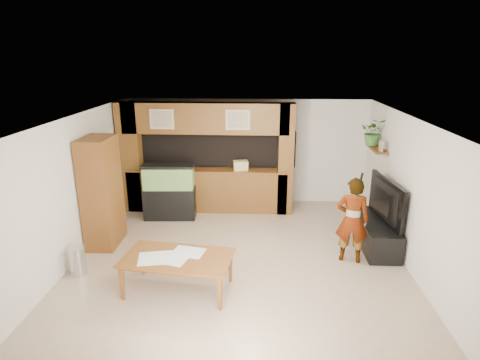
# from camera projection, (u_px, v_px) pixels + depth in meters

# --- Properties ---
(floor) EXTENTS (6.50, 6.50, 0.00)m
(floor) POSITION_uv_depth(u_px,v_px,m) (239.00, 261.00, 7.37)
(floor) COLOR gray
(floor) RESTS_ON ground
(ceiling) EXTENTS (6.50, 6.50, 0.00)m
(ceiling) POSITION_uv_depth(u_px,v_px,m) (239.00, 120.00, 6.59)
(ceiling) COLOR white
(ceiling) RESTS_ON wall_back
(wall_back) EXTENTS (6.00, 0.00, 6.00)m
(wall_back) POSITION_uv_depth(u_px,v_px,m) (246.00, 151.00, 10.08)
(wall_back) COLOR beige
(wall_back) RESTS_ON floor
(wall_left) EXTENTS (0.00, 6.50, 6.50)m
(wall_left) POSITION_uv_depth(u_px,v_px,m) (71.00, 192.00, 7.13)
(wall_left) COLOR beige
(wall_left) RESTS_ON floor
(wall_right) EXTENTS (0.00, 6.50, 6.50)m
(wall_right) POSITION_uv_depth(u_px,v_px,m) (414.00, 198.00, 6.83)
(wall_right) COLOR beige
(wall_right) RESTS_ON floor
(partition) EXTENTS (4.20, 0.99, 2.60)m
(partition) POSITION_uv_depth(u_px,v_px,m) (205.00, 156.00, 9.54)
(partition) COLOR brown
(partition) RESTS_ON floor
(wall_clock) EXTENTS (0.05, 0.25, 0.25)m
(wall_clock) POSITION_uv_depth(u_px,v_px,m) (92.00, 146.00, 7.90)
(wall_clock) COLOR black
(wall_clock) RESTS_ON wall_left
(wall_shelf) EXTENTS (0.25, 0.90, 0.04)m
(wall_shelf) POSITION_uv_depth(u_px,v_px,m) (377.00, 149.00, 8.57)
(wall_shelf) COLOR brown
(wall_shelf) RESTS_ON wall_right
(pantry_cabinet) EXTENTS (0.54, 0.88, 2.16)m
(pantry_cabinet) POSITION_uv_depth(u_px,v_px,m) (102.00, 192.00, 7.76)
(pantry_cabinet) COLOR brown
(pantry_cabinet) RESTS_ON floor
(trash_can) EXTENTS (0.28, 0.28, 0.51)m
(trash_can) POSITION_uv_depth(u_px,v_px,m) (78.00, 261.00, 6.87)
(trash_can) COLOR #B2B2B7
(trash_can) RESTS_ON floor
(aquarium) EXTENTS (1.16, 0.43, 1.28)m
(aquarium) POSITION_uv_depth(u_px,v_px,m) (169.00, 192.00, 9.13)
(aquarium) COLOR black
(aquarium) RESTS_ON floor
(tv_stand) EXTENTS (0.59, 1.61, 0.54)m
(tv_stand) POSITION_uv_depth(u_px,v_px,m) (375.00, 233.00, 7.89)
(tv_stand) COLOR black
(tv_stand) RESTS_ON floor
(television) EXTENTS (0.37, 1.47, 0.84)m
(television) POSITION_uv_depth(u_px,v_px,m) (379.00, 201.00, 7.68)
(television) COLOR black
(television) RESTS_ON tv_stand
(photo_frame) EXTENTS (0.04, 0.17, 0.22)m
(photo_frame) POSITION_uv_depth(u_px,v_px,m) (381.00, 146.00, 8.26)
(photo_frame) COLOR tan
(photo_frame) RESTS_ON wall_shelf
(potted_plant) EXTENTS (0.65, 0.60, 0.60)m
(potted_plant) POSITION_uv_depth(u_px,v_px,m) (374.00, 132.00, 8.72)
(potted_plant) COLOR #356829
(potted_plant) RESTS_ON wall_shelf
(person) EXTENTS (0.65, 0.49, 1.60)m
(person) POSITION_uv_depth(u_px,v_px,m) (352.00, 220.00, 7.17)
(person) COLOR #8E794E
(person) RESTS_ON floor
(microphone) EXTENTS (0.04, 0.11, 0.17)m
(microphone) POSITION_uv_depth(u_px,v_px,m) (362.00, 177.00, 6.76)
(microphone) COLOR black
(microphone) RESTS_ON person
(dining_table) EXTENTS (1.81, 1.15, 0.60)m
(dining_table) POSITION_uv_depth(u_px,v_px,m) (178.00, 275.00, 6.34)
(dining_table) COLOR brown
(dining_table) RESTS_ON floor
(newspaper_a) EXTENTS (0.67, 0.55, 0.01)m
(newspaper_a) POSITION_uv_depth(u_px,v_px,m) (158.00, 258.00, 6.25)
(newspaper_a) COLOR silver
(newspaper_a) RESTS_ON dining_table
(newspaper_b) EXTENTS (0.58, 0.49, 0.01)m
(newspaper_b) POSITION_uv_depth(u_px,v_px,m) (171.00, 259.00, 6.22)
(newspaper_b) COLOR silver
(newspaper_b) RESTS_ON dining_table
(newspaper_c) EXTENTS (0.56, 0.46, 0.01)m
(newspaper_c) POSITION_uv_depth(u_px,v_px,m) (188.00, 252.00, 6.44)
(newspaper_c) COLOR silver
(newspaper_c) RESTS_ON dining_table
(counter_box) EXTENTS (0.37, 0.28, 0.22)m
(counter_box) POSITION_uv_depth(u_px,v_px,m) (241.00, 165.00, 9.37)
(counter_box) COLOR tan
(counter_box) RESTS_ON partition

